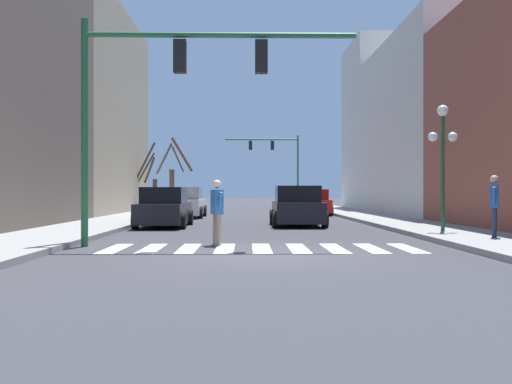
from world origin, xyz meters
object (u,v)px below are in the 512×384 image
at_px(car_parked_right_near, 297,207).
at_px(car_parked_right_mid, 186,203).
at_px(pedestrian_crossing_street, 217,207).
at_px(pedestrian_on_left_sidewalk, 494,201).
at_px(street_lamp_right_corner, 443,141).
at_px(street_tree_left_mid, 151,182).
at_px(street_tree_right_near, 173,177).
at_px(car_parked_left_mid, 164,208).
at_px(traffic_signal_far, 277,155).
at_px(traffic_signal_near, 167,81).
at_px(car_driving_toward_lane, 313,203).

xyz_separation_m(car_parked_right_near, car_parked_right_mid, (-5.34, 8.15, 0.00)).
relative_size(pedestrian_crossing_street, pedestrian_on_left_sidewalk, 1.00).
xyz_separation_m(street_lamp_right_corner, street_tree_left_mid, (-12.60, 21.10, -0.99)).
height_order(street_lamp_right_corner, street_tree_right_near, street_tree_right_near).
bearing_deg(car_parked_left_mid, traffic_signal_far, -10.88).
bearing_deg(pedestrian_crossing_street, street_tree_right_near, -13.74).
bearing_deg(street_tree_right_near, traffic_signal_near, -83.39).
height_order(car_parked_right_mid, street_tree_right_near, street_tree_right_near).
height_order(traffic_signal_near, street_tree_left_mid, traffic_signal_near).
distance_m(car_parked_left_mid, street_tree_right_near, 25.16).
distance_m(car_driving_toward_lane, street_tree_right_near, 16.52).
bearing_deg(street_lamp_right_corner, street_tree_left_mid, 120.83).
distance_m(pedestrian_crossing_street, street_tree_left_mid, 25.08).
bearing_deg(car_parked_left_mid, street_tree_left_mid, 10.71).
bearing_deg(pedestrian_on_left_sidewalk, traffic_signal_far, 30.30).
distance_m(street_lamp_right_corner, car_parked_right_mid, 16.67).
relative_size(car_driving_toward_lane, pedestrian_crossing_street, 2.48).
xyz_separation_m(car_parked_right_near, street_tree_left_mid, (-8.41, 15.76, 1.25)).
height_order(traffic_signal_near, car_parked_right_near, traffic_signal_near).
distance_m(car_parked_right_near, pedestrian_on_left_sidewalk, 9.36).
bearing_deg(street_tree_left_mid, car_parked_right_near, -61.91).
relative_size(street_lamp_right_corner, car_parked_right_near, 0.97).
bearing_deg(car_driving_toward_lane, pedestrian_crossing_street, 166.68).
distance_m(traffic_signal_near, street_lamp_right_corner, 9.16).
height_order(car_parked_left_mid, pedestrian_crossing_street, pedestrian_crossing_street).
xyz_separation_m(traffic_signal_near, car_parked_right_mid, (-1.22, 17.16, -3.47)).
bearing_deg(car_parked_right_near, traffic_signal_near, 155.45).
distance_m(car_driving_toward_lane, car_parked_left_mid, 13.88).
xyz_separation_m(traffic_signal_near, street_tree_right_near, (-3.88, 33.47, -1.60)).
xyz_separation_m(car_driving_toward_lane, street_tree_left_mid, (-10.30, 4.39, 1.29)).
relative_size(traffic_signal_near, car_parked_right_near, 1.70).
distance_m(car_driving_toward_lane, pedestrian_on_left_sidewalk, 19.65).
bearing_deg(street_tree_right_near, pedestrian_crossing_street, -81.18).
height_order(car_parked_left_mid, street_tree_right_near, street_tree_right_near).
xyz_separation_m(car_parked_left_mid, street_tree_right_near, (-2.65, 24.95, 1.89)).
relative_size(traffic_signal_far, street_tree_left_mid, 1.52).
relative_size(car_driving_toward_lane, street_tree_right_near, 0.74).
xyz_separation_m(car_parked_right_mid, car_parked_left_mid, (-0.00, -8.64, -0.03)).
distance_m(car_parked_right_mid, street_tree_left_mid, 8.30).
bearing_deg(car_driving_toward_lane, pedestrian_on_left_sidewalk, -171.79).
bearing_deg(car_parked_right_mid, traffic_signal_far, -14.72).
bearing_deg(traffic_signal_far, traffic_signal_near, -96.95).
distance_m(traffic_signal_near, pedestrian_on_left_sidewalk, 9.38).
bearing_deg(traffic_signal_far, car_parked_right_near, -91.53).
bearing_deg(pedestrian_crossing_street, traffic_signal_far, -27.79).
distance_m(car_parked_left_mid, street_tree_left_mid, 16.58).
height_order(car_parked_left_mid, pedestrian_on_left_sidewalk, pedestrian_on_left_sidewalk).
xyz_separation_m(car_driving_toward_lane, car_parked_right_near, (-1.89, -11.37, 0.04)).
bearing_deg(traffic_signal_far, street_tree_right_near, -140.74).
xyz_separation_m(traffic_signal_near, pedestrian_on_left_sidewalk, (8.81, 0.93, -3.08)).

